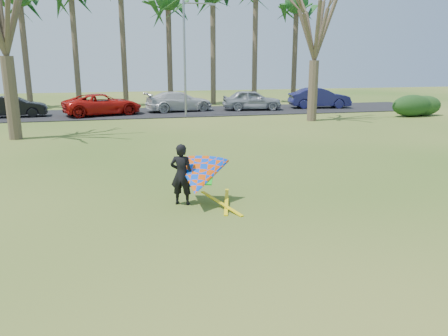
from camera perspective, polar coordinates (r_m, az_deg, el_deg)
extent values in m
plane|color=#1E4F11|center=(10.51, 2.60, -8.39)|extent=(100.00, 100.00, 0.00)
cube|color=black|center=(34.67, -9.06, 7.16)|extent=(46.00, 7.00, 0.06)
cylinder|color=brown|center=(40.98, -24.52, 13.39)|extent=(0.48, 0.48, 9.00)
cylinder|color=brown|center=(40.47, -18.84, 14.39)|extent=(0.48, 0.48, 9.70)
cylinder|color=#4D402E|center=(40.36, -13.02, 15.26)|extent=(0.48, 0.48, 10.40)
cylinder|color=#47382A|center=(40.62, -7.14, 14.50)|extent=(0.48, 0.48, 9.00)
cylinder|color=#4B3C2D|center=(41.28, -1.44, 15.08)|extent=(0.48, 0.48, 9.70)
cylinder|color=#4A392C|center=(42.32, 4.06, 15.49)|extent=(0.48, 0.48, 10.40)
cylinder|color=#46392A|center=(43.67, 9.22, 14.38)|extent=(0.48, 0.48, 9.00)
ellipsoid|color=#19461B|center=(43.99, 9.47, 20.64)|extent=(4.84, 4.84, 3.08)
cylinder|color=#46372A|center=(24.97, -26.01, 8.17)|extent=(0.64, 0.64, 4.20)
cylinder|color=#4D402E|center=(30.22, 11.53, 9.83)|extent=(0.64, 0.64, 3.99)
cylinder|color=gray|center=(31.69, -5.16, 13.86)|extent=(0.16, 0.16, 8.00)
cylinder|color=gray|center=(32.08, -3.43, 20.69)|extent=(2.00, 0.10, 0.10)
cube|color=gray|center=(32.27, -1.56, 20.58)|extent=(0.40, 0.18, 0.12)
ellipsoid|color=#163613|center=(34.77, 23.35, 7.48)|extent=(3.15, 1.43, 1.57)
ellipsoid|color=#1A3B15|center=(35.73, 24.73, 7.41)|extent=(2.65, 1.25, 1.47)
imported|color=black|center=(34.60, -25.79, 7.22)|extent=(4.55, 1.88, 1.46)
imported|color=red|center=(33.61, -15.58, 8.01)|extent=(6.13, 4.09, 1.56)
imported|color=silver|center=(35.08, -5.87, 8.65)|extent=(5.58, 2.98, 1.54)
imported|color=#91969D|center=(35.88, 3.66, 8.87)|extent=(4.93, 2.43, 1.62)
imported|color=#19194B|center=(38.29, 12.36, 8.94)|extent=(5.29, 2.51, 1.68)
imported|color=black|center=(12.28, -5.56, -0.84)|extent=(0.75, 0.63, 1.75)
cone|color=blue|center=(12.12, -3.29, -1.12)|extent=(2.13, 2.39, 2.02)
cube|color=#0CBF19|center=(12.08, -2.65, -1.41)|extent=(0.62, 0.60, 0.24)
cube|color=yellow|center=(12.14, -0.37, -5.19)|extent=(0.85, 1.66, 0.28)
cube|color=yellow|center=(12.37, 0.32, -4.82)|extent=(0.56, 1.76, 0.22)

